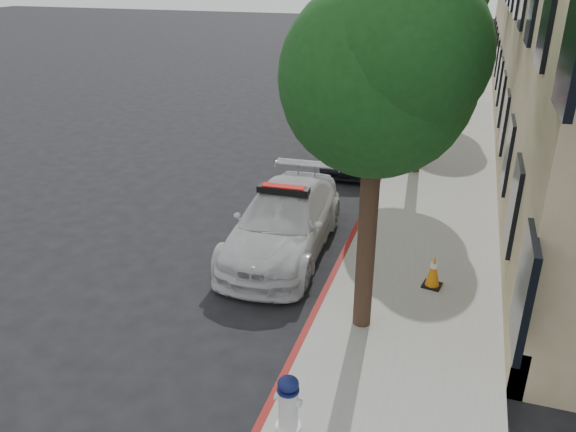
{
  "coord_description": "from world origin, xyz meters",
  "views": [
    {
      "loc": [
        4.15,
        -9.95,
        5.74
      ],
      "look_at": [
        0.94,
        0.01,
        1.0
      ],
      "focal_mm": 35.0,
      "sensor_mm": 36.0,
      "label": 1
    }
  ],
  "objects_px": {
    "traffic_cone": "(434,271)",
    "parked_car_far": "(402,84)",
    "parked_car_mid": "(357,146)",
    "fire_hydrant": "(288,406)",
    "police_car": "(284,222)"
  },
  "relations": [
    {
      "from": "parked_car_mid",
      "to": "fire_hydrant",
      "type": "relative_size",
      "value": 4.23
    },
    {
      "from": "parked_car_mid",
      "to": "parked_car_far",
      "type": "xyz_separation_m",
      "value": [
        0.09,
        9.93,
        0.04
      ]
    },
    {
      "from": "parked_car_mid",
      "to": "fire_hydrant",
      "type": "distance_m",
      "value": 11.12
    },
    {
      "from": "traffic_cone",
      "to": "fire_hydrant",
      "type": "bearing_deg",
      "value": -109.13
    },
    {
      "from": "parked_car_far",
      "to": "fire_hydrant",
      "type": "height_order",
      "value": "parked_car_far"
    },
    {
      "from": "parked_car_mid",
      "to": "parked_car_far",
      "type": "relative_size",
      "value": 0.91
    },
    {
      "from": "police_car",
      "to": "parked_car_far",
      "type": "height_order",
      "value": "police_car"
    },
    {
      "from": "fire_hydrant",
      "to": "parked_car_far",
      "type": "bearing_deg",
      "value": 99.64
    },
    {
      "from": "police_car",
      "to": "fire_hydrant",
      "type": "height_order",
      "value": "police_car"
    },
    {
      "from": "parked_car_mid",
      "to": "traffic_cone",
      "type": "relative_size",
      "value": 5.72
    },
    {
      "from": "police_car",
      "to": "fire_hydrant",
      "type": "xyz_separation_m",
      "value": [
        1.74,
        -5.07,
        -0.1
      ]
    },
    {
      "from": "police_car",
      "to": "parked_car_mid",
      "type": "xyz_separation_m",
      "value": [
        0.38,
        5.96,
        -0.05
      ]
    },
    {
      "from": "parked_car_far",
      "to": "traffic_cone",
      "type": "height_order",
      "value": "parked_car_far"
    },
    {
      "from": "parked_car_far",
      "to": "traffic_cone",
      "type": "xyz_separation_m",
      "value": [
        2.74,
        -16.69,
        -0.2
      ]
    },
    {
      "from": "traffic_cone",
      "to": "parked_car_far",
      "type": "bearing_deg",
      "value": 99.33
    }
  ]
}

